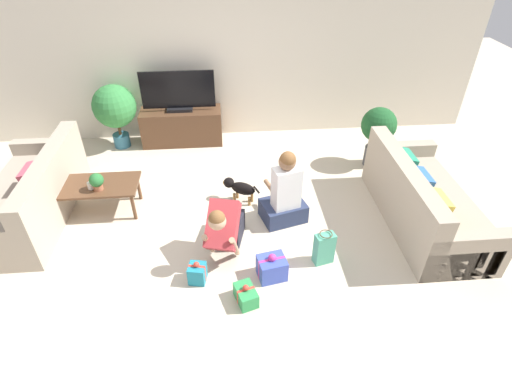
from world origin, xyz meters
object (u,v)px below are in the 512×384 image
(sofa_left, at_px, (32,197))
(tv_console, at_px, (182,127))
(coffee_table, at_px, (98,187))
(tv, at_px, (178,94))
(potted_plant_corner_right, at_px, (378,129))
(mug, at_px, (91,185))
(person_kneeling, at_px, (225,227))
(person_sitting, at_px, (285,196))
(gift_box_b, at_px, (272,268))
(sofa_right, at_px, (422,202))
(gift_box_a, at_px, (246,295))
(potted_plant_back_left, at_px, (115,108))
(gift_bag_a, at_px, (324,248))
(tabletop_plant, at_px, (97,181))
(gift_box_c, at_px, (197,273))
(dog, at_px, (239,188))

(sofa_left, xyz_separation_m, tv_console, (1.73, 1.79, 0.00))
(coffee_table, bearing_deg, tv, 62.33)
(potted_plant_corner_right, bearing_deg, mug, -166.99)
(potted_plant_corner_right, xyz_separation_m, person_kneeling, (-2.25, -1.67, -0.24))
(sofa_left, height_order, person_sitting, person_sitting)
(gift_box_b, bearing_deg, mug, 149.45)
(sofa_right, xyz_separation_m, tv_console, (-3.04, 2.30, -0.00))
(gift_box_a, bearing_deg, potted_plant_corner_right, 49.39)
(gift_box_b, bearing_deg, potted_plant_back_left, 124.91)
(gift_bag_a, relative_size, tabletop_plant, 1.84)
(tv_console, relative_size, potted_plant_back_left, 1.24)
(sofa_right, distance_m, tv, 3.85)
(mug, bearing_deg, tv, 62.37)
(potted_plant_back_left, height_order, gift_bag_a, potted_plant_back_left)
(gift_bag_a, distance_m, mug, 2.88)
(gift_box_a, xyz_separation_m, gift_box_c, (-0.49, 0.31, 0.02))
(tv_console, xyz_separation_m, potted_plant_corner_right, (2.90, -0.95, 0.30))
(gift_box_b, xyz_separation_m, gift_box_c, (-0.78, 0.01, -0.02))
(gift_box_c, distance_m, tabletop_plant, 1.75)
(tv_console, bearing_deg, gift_box_c, -83.78)
(tv, relative_size, person_sitting, 1.14)
(coffee_table, distance_m, gift_box_a, 2.39)
(sofa_left, distance_m, tv_console, 2.49)
(tv_console, height_order, potted_plant_corner_right, potted_plant_corner_right)
(gift_box_c, bearing_deg, gift_box_a, -32.71)
(tv_console, xyz_separation_m, potted_plant_back_left, (-0.99, -0.05, 0.38))
(coffee_table, distance_m, tv_console, 1.98)
(potted_plant_back_left, relative_size, gift_box_a, 3.30)
(sofa_right, height_order, gift_box_c, sofa_right)
(potted_plant_back_left, relative_size, dog, 2.15)
(potted_plant_corner_right, xyz_separation_m, tabletop_plant, (-3.77, -0.92, -0.06))
(tv_console, xyz_separation_m, gift_box_b, (1.11, -3.06, -0.16))
(tv_console, height_order, potted_plant_back_left, potted_plant_back_left)
(sofa_left, xyz_separation_m, sofa_right, (4.77, -0.51, 0.01))
(sofa_right, xyz_separation_m, tv, (-3.04, 2.30, 0.56))
(sofa_left, height_order, gift_bag_a, sofa_left)
(potted_plant_corner_right, xyz_separation_m, dog, (-2.05, -0.75, -0.37))
(potted_plant_corner_right, height_order, dog, potted_plant_corner_right)
(coffee_table, distance_m, potted_plant_corner_right, 3.91)
(tabletop_plant, bearing_deg, person_sitting, -6.89)
(dog, height_order, mug, mug)
(coffee_table, bearing_deg, tabletop_plant, -67.60)
(gift_box_c, bearing_deg, potted_plant_back_left, 113.75)
(gift_box_c, height_order, gift_bag_a, gift_bag_a)
(person_sitting, bearing_deg, sofa_right, 158.58)
(tv, xyz_separation_m, gift_bag_a, (1.70, -2.90, -0.65))
(potted_plant_corner_right, bearing_deg, tabletop_plant, -166.31)
(mug, bearing_deg, gift_box_b, -30.55)
(gift_box_c, bearing_deg, tv, 96.22)
(gift_box_a, height_order, mug, mug)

